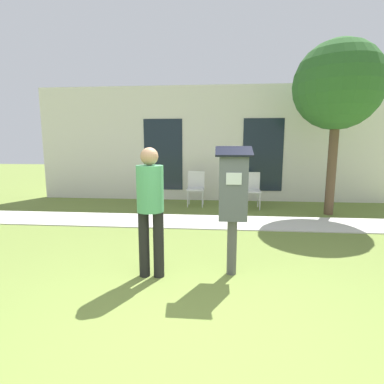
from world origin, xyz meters
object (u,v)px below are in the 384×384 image
object	(u,v)px
outdoor_chair_left	(196,185)
outdoor_chair_middle	(251,187)
parking_meter	(233,194)
person_standing	(150,202)

from	to	relation	value
outdoor_chair_left	outdoor_chair_middle	world-z (taller)	same
parking_meter	outdoor_chair_middle	distance (m)	4.08
parking_meter	person_standing	xyz separation A→B (m)	(-0.98, -0.16, -0.09)
parking_meter	outdoor_chair_middle	xyz separation A→B (m)	(0.65, 4.00, -0.49)
outdoor_chair_left	outdoor_chair_middle	distance (m)	1.43
parking_meter	outdoor_chair_left	distance (m)	4.27
person_standing	outdoor_chair_middle	bearing A→B (deg)	73.80
outdoor_chair_middle	person_standing	bearing A→B (deg)	-110.39
parking_meter	person_standing	distance (m)	1.00
outdoor_chair_left	person_standing	bearing A→B (deg)	-104.49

